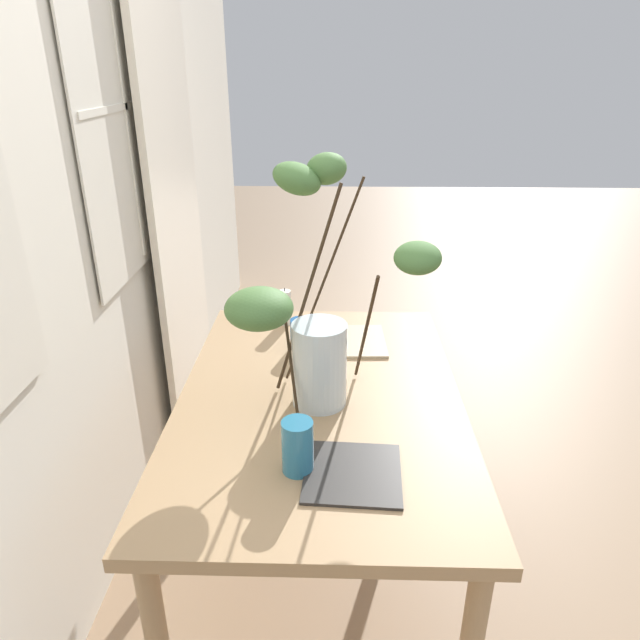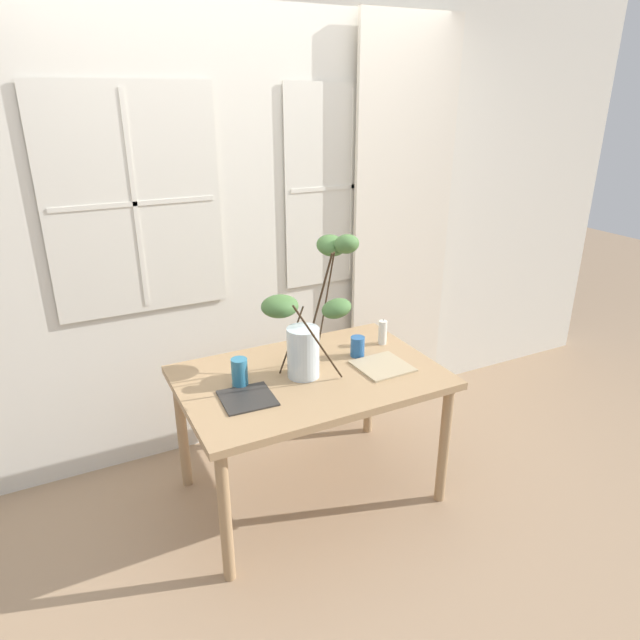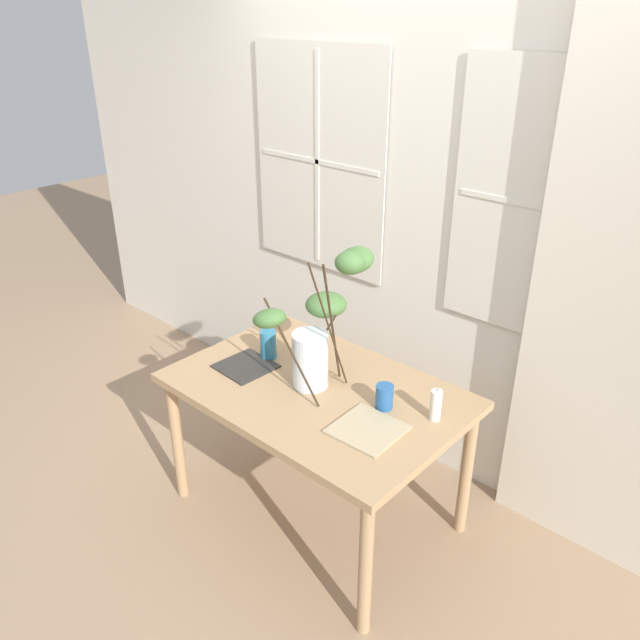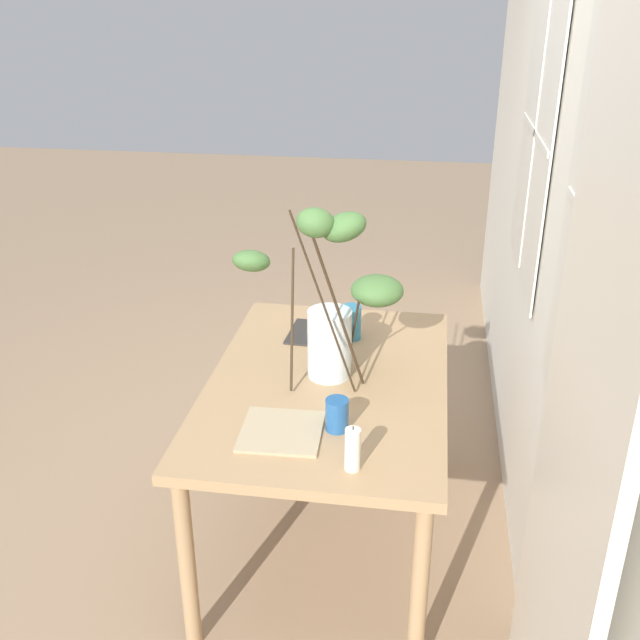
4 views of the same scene
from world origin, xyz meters
TOP-DOWN VIEW (x-y plane):
  - ground at (0.00, 0.00)m, footprint 14.00×14.00m
  - back_wall_with_windows at (0.00, 0.79)m, footprint 5.72×0.14m
  - curtain_sheer_side at (1.00, 0.67)m, footprint 0.71×0.03m
  - dining_table at (0.00, 0.00)m, footprint 1.31×0.87m
  - vase_with_branches at (-0.01, 0.02)m, footprint 0.47×0.63m
  - drinking_glass_blue_left at (-0.36, 0.05)m, footprint 0.08×0.08m
  - drinking_glass_blue_right at (0.32, 0.08)m, footprint 0.08×0.08m
  - plate_square_left at (-0.37, -0.09)m, footprint 0.25×0.25m
  - plate_square_right at (0.37, -0.10)m, footprint 0.27×0.27m
  - pillar_candle at (0.53, 0.15)m, footprint 0.05×0.05m

SIDE VIEW (x-z plane):
  - ground at x=0.00m, z-range 0.00..0.00m
  - dining_table at x=0.00m, z-range 0.29..1.02m
  - plate_square_left at x=-0.37m, z-range 0.73..0.74m
  - plate_square_right at x=0.37m, z-range 0.73..0.74m
  - drinking_glass_blue_right at x=0.32m, z-range 0.73..0.84m
  - pillar_candle at x=0.53m, z-range 0.72..0.87m
  - drinking_glass_blue_left at x=-0.36m, z-range 0.73..0.87m
  - vase_with_branches at x=-0.01m, z-range 0.66..1.38m
  - curtain_sheer_side at x=1.00m, z-range 0.00..2.50m
  - back_wall_with_windows at x=0.00m, z-range 0.00..2.98m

